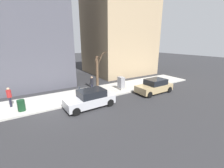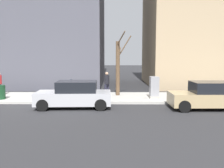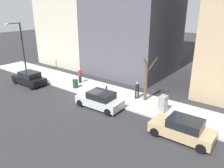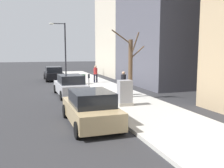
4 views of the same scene
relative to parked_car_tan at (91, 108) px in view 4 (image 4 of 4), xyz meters
The scene contains 12 objects.
ground_plane 10.22m from the parked_car_tan, 82.75° to the left, with size 120.00×120.00×0.00m, color #2B2B2D.
sidewalk 10.65m from the parked_car_tan, 72.00° to the left, with size 4.00×36.00×0.15m, color #B2AFA8.
parked_car_tan is the anchor object (origin of this frame).
parked_car_silver 7.52m from the parked_car_tan, 87.82° to the left, with size 2.05×4.26×1.52m.
parked_car_black 17.79m from the parked_car_tan, 89.98° to the left, with size 1.96×4.22×1.52m.
parking_meter 8.12m from the parked_car_tan, 77.66° to the left, with size 0.14×0.10×1.35m.
utility_box 3.69m from the parked_car_tan, 45.54° to the left, with size 0.83×0.61×1.43m.
streetlamp 21.61m from the parked_car_tan, 85.79° to the left, with size 1.97×0.32×6.50m.
bare_tree 6.48m from the parked_car_tan, 52.13° to the left, with size 2.35×1.09×4.38m.
trash_bin 12.77m from the parked_car_tan, 80.15° to the left, with size 0.56×0.56×0.90m, color #14381E.
pedestrian_near_meter 6.86m from the parked_car_tan, 57.44° to the left, with size 0.36×0.36×1.66m.
pedestrian_midblock 13.82m from the parked_car_tan, 74.74° to the left, with size 0.40×0.36×1.66m.
Camera 4 is at (-3.67, -20.36, 3.16)m, focal length 40.00 mm.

